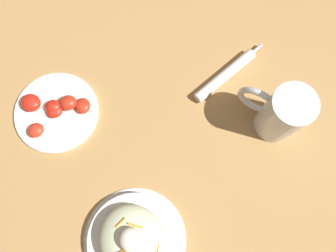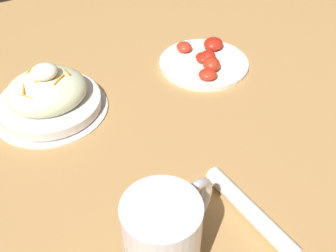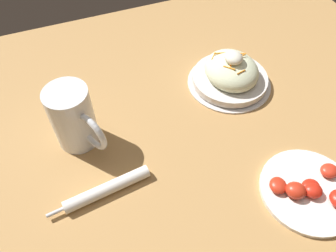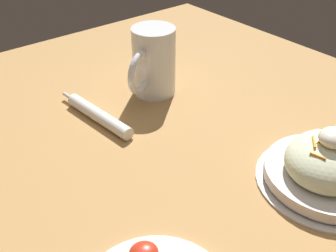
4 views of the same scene
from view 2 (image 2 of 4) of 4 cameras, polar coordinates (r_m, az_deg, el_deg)
name	(u,v)px [view 2 (image 2 of 4)]	position (r m, az deg, el deg)	size (l,w,h in m)	color
ground_plane	(199,118)	(0.82, 4.27, 1.09)	(1.43, 1.43, 0.00)	#B2844C
salad_plate	(48,96)	(0.85, -16.18, 3.93)	(0.23, 0.23, 0.11)	silver
beer_mug	(164,248)	(0.55, -0.60, -16.40)	(0.15, 0.11, 0.16)	white
napkin_roll	(251,212)	(0.66, 11.43, -11.55)	(0.05, 0.23, 0.03)	white
tomato_plate	(205,61)	(0.97, 5.07, 8.94)	(0.21, 0.21, 0.04)	white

